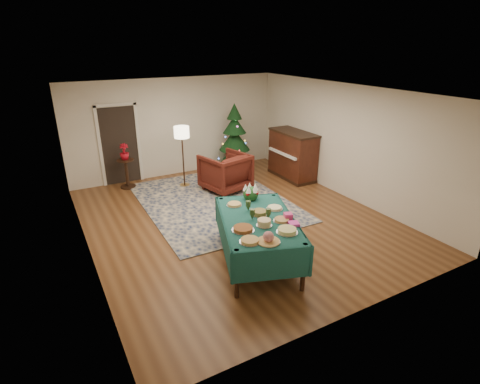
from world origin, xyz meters
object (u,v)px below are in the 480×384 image
piano (292,155)px  floor_lamp (182,136)px  christmas_tree (235,141)px  buffet_table (258,227)px  potted_plant (125,155)px  armchair (225,170)px  side_table (127,174)px  gift_box (288,216)px

piano → floor_lamp: bearing=164.0°
floor_lamp → christmas_tree: 1.89m
buffet_table → potted_plant: (-1.14, 4.68, 0.23)m
christmas_tree → piano: christmas_tree is taller
christmas_tree → potted_plant: bearing=177.6°
buffet_table → floor_lamp: floor_lamp is taller
potted_plant → piano: (4.26, -1.43, -0.24)m
armchair → piano: size_ratio=0.70×
armchair → christmas_tree: bearing=-140.3°
side_table → buffet_table: bearing=-76.3°
gift_box → piano: size_ratio=0.09×
side_table → piano: piano is taller
armchair → floor_lamp: floor_lamp is taller
gift_box → christmas_tree: bearing=72.0°
piano → christmas_tree: bearing=131.2°
floor_lamp → potted_plant: floor_lamp is taller
floor_lamp → side_table: size_ratio=2.07×
gift_box → piano: bearing=52.6°
floor_lamp → buffet_table: bearing=-93.0°
buffet_table → floor_lamp: bearing=87.0°
buffet_table → floor_lamp: (0.22, 4.08, 0.70)m
potted_plant → side_table: bearing=0.0°
floor_lamp → piano: bearing=-16.0°
floor_lamp → potted_plant: bearing=156.3°
armchair → potted_plant: armchair is taller
buffet_table → armchair: size_ratio=2.24×
potted_plant → piano: bearing=-18.5°
buffet_table → christmas_tree: 4.97m
side_table → christmas_tree: 3.17m
side_table → gift_box: bearing=-72.5°
gift_box → potted_plant: potted_plant is taller
buffet_table → side_table: bearing=103.7°
piano → side_table: bearing=161.5°
gift_box → floor_lamp: floor_lamp is taller
armchair → piano: piano is taller
gift_box → floor_lamp: size_ratio=0.08×
potted_plant → christmas_tree: (3.12, -0.13, 0.01)m
buffet_table → piano: piano is taller
gift_box → floor_lamp: bearing=92.8°
christmas_tree → floor_lamp: bearing=-165.4°
armchair → potted_plant: size_ratio=2.59×
floor_lamp → piano: size_ratio=1.05×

